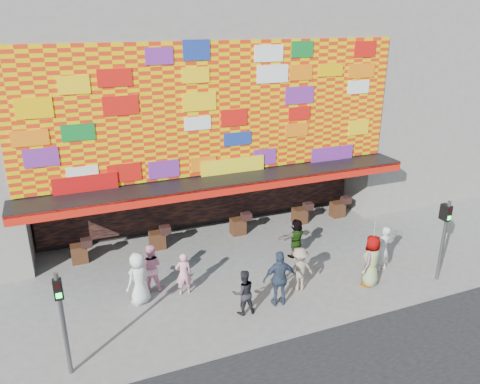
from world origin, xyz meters
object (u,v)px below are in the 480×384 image
Objects in this scene: ped_g at (371,261)px; ped_a at (139,278)px; ped_f at (296,238)px; signal_right at (445,232)px; ped_b at (184,274)px; parasol at (375,229)px; ped_d at (299,269)px; ped_h at (383,249)px; ped_i at (151,268)px; signal_left at (62,313)px; ped_c at (243,292)px; ped_e at (280,279)px.

ped_a is at bearing -47.36° from ped_g.
ped_a is 1.16× the size of ped_f.
signal_right is at bearing 132.57° from ped_g.
ped_b is 0.81× the size of ped_g.
parasol is (0.00, 0.00, 1.22)m from ped_g.
ped_d is 0.85× the size of parasol.
ped_f is 3.22m from ped_h.
ped_g reaches higher than ped_a.
ped_i is at bearing -52.96° from ped_g.
ped_b is at bearing 147.93° from ped_a.
ped_c is at bearing 7.99° from signal_left.
parasol reaches higher than ped_b.
signal_right reaches higher than ped_d.
signal_right reaches higher than ped_h.
ped_b is at bearing -50.30° from ped_g.
ped_a reaches higher than ped_i.
ped_d is 3.45m from ped_h.
ped_h is (5.73, 0.55, 0.12)m from ped_c.
ped_f is 3.41m from parasol.
signal_left is 12.40m from signal_right.
ped_b is 0.89× the size of ped_i.
signal_left is 3.57m from ped_a.
ped_b is (-8.60, 2.51, -1.10)m from signal_right.
ped_e is 3.66m from parasol.
signal_right is 1.93× the size of ped_f.
ped_a is 1.20× the size of ped_c.
signal_left is 4.68m from ped_b.
ped_i is at bearing 48.16° from signal_left.
signal_left is 10.01m from ped_g.
ped_c is 4.72m from ped_g.
ped_c is at bearing 178.65° from parasol.
ped_a is 5.33m from ped_d.
ped_h is at bearing -177.94° from ped_d.
signal_right is at bearing 0.00° from signal_left.
ped_h is 0.94× the size of parasol.
ped_g is at bearing 165.81° from signal_right.
ped_c is at bearing 15.26° from ped_d.
ped_f is at bearing -158.11° from ped_i.
ped_g is at bearing 166.51° from ped_b.
signal_left is at bearing 13.97° from ped_e.
ped_g reaches higher than ped_i.
ped_b is at bearing 163.74° from signal_right.
ped_e reaches higher than ped_c.
ped_g is at bearing -178.40° from ped_c.
ped_e is (2.69, -1.77, 0.20)m from ped_b.
ped_d is 0.84× the size of ped_g.
ped_a is at bearing -15.94° from ped_e.
ped_d is at bearing 177.34° from ped_i.
parasol is at bearing 165.81° from signal_right.
ped_b is at bearing -24.48° from ped_h.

